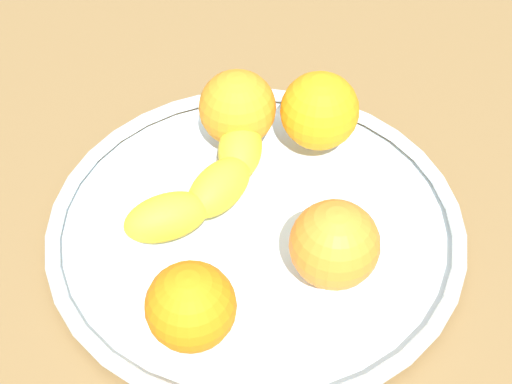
# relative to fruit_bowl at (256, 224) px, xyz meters

# --- Properties ---
(ground_plane) EXTENTS (1.31, 1.31, 0.04)m
(ground_plane) POSITION_rel_fruit_bowl_xyz_m (0.00, 0.00, -0.03)
(ground_plane) COLOR brown
(fruit_bowl) EXTENTS (0.35, 0.35, 0.02)m
(fruit_bowl) POSITION_rel_fruit_bowl_xyz_m (0.00, 0.00, 0.00)
(fruit_bowl) COLOR silver
(fruit_bowl) RESTS_ON ground_plane
(banana) EXTENTS (0.18, 0.08, 0.04)m
(banana) POSITION_rel_fruit_bowl_xyz_m (0.00, 0.04, 0.03)
(banana) COLOR yellow
(banana) RESTS_ON fruit_bowl
(orange_center) EXTENTS (0.07, 0.07, 0.07)m
(orange_center) POSITION_rel_fruit_bowl_xyz_m (-0.02, -0.08, 0.04)
(orange_center) COLOR orange
(orange_center) RESTS_ON fruit_bowl
(orange_back_left) EXTENTS (0.07, 0.07, 0.07)m
(orange_back_left) POSITION_rel_fruit_bowl_xyz_m (0.11, -0.01, 0.04)
(orange_back_left) COLOR orange
(orange_back_left) RESTS_ON fruit_bowl
(orange_front_left) EXTENTS (0.06, 0.06, 0.06)m
(orange_front_left) POSITION_rel_fruit_bowl_xyz_m (-0.12, -0.01, 0.04)
(orange_front_left) COLOR orange
(orange_front_left) RESTS_ON fruit_bowl
(orange_back_right) EXTENTS (0.07, 0.07, 0.07)m
(orange_back_right) POSITION_rel_fruit_bowl_xyz_m (0.08, 0.06, 0.04)
(orange_back_right) COLOR orange
(orange_back_right) RESTS_ON fruit_bowl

